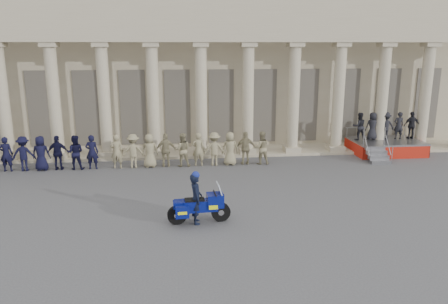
# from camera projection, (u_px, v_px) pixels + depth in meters

# --- Properties ---
(ground) EXTENTS (90.00, 90.00, 0.00)m
(ground) POSITION_uv_depth(u_px,v_px,m) (180.00, 209.00, 16.86)
(ground) COLOR #444447
(ground) RESTS_ON ground
(building) EXTENTS (40.00, 12.50, 9.00)m
(building) POSITION_uv_depth(u_px,v_px,m) (177.00, 69.00, 30.01)
(building) COLOR tan
(building) RESTS_ON ground
(officer_rank) EXTENTS (19.63, 0.67, 1.76)m
(officer_rank) POSITION_uv_depth(u_px,v_px,m) (80.00, 152.00, 22.02)
(officer_rank) COLOR black
(officer_rank) RESTS_ON ground
(reviewing_stand) EXTENTS (4.05, 3.81, 2.38)m
(reviewing_stand) POSITION_uv_depth(u_px,v_px,m) (384.00, 132.00, 25.20)
(reviewing_stand) COLOR gray
(reviewing_stand) RESTS_ON ground
(motorcycle) EXTENTS (2.26, 0.94, 1.45)m
(motorcycle) POSITION_uv_depth(u_px,v_px,m) (200.00, 206.00, 15.40)
(motorcycle) COLOR black
(motorcycle) RESTS_ON ground
(rider) EXTENTS (0.48, 0.69, 1.91)m
(rider) POSITION_uv_depth(u_px,v_px,m) (196.00, 198.00, 15.30)
(rider) COLOR black
(rider) RESTS_ON ground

